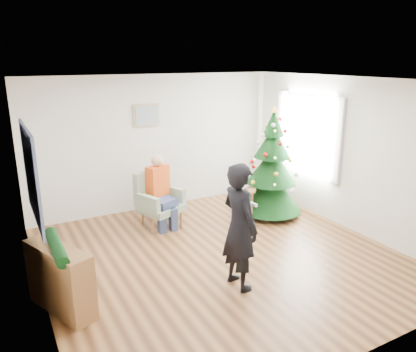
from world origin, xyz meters
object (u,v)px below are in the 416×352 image
armchair (159,206)px  standing_man (240,227)px  stool (244,205)px  console (60,279)px  christmas_tree (272,167)px

armchair → standing_man: (0.16, -2.37, 0.47)m
stool → standing_man: size_ratio=0.37×
stool → console: console is taller
standing_man → console: 2.24m
standing_man → console: size_ratio=1.67×
stool → console: size_ratio=0.62×
armchair → stool: bearing=-44.6°
stool → armchair: 1.53m
christmas_tree → standing_man: christmas_tree is taller
console → standing_man: bearing=-37.0°
christmas_tree → console: christmas_tree is taller
christmas_tree → standing_man: size_ratio=1.25×
console → stool: bearing=-2.5°
stool → armchair: armchair is taller
christmas_tree → armchair: christmas_tree is taller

